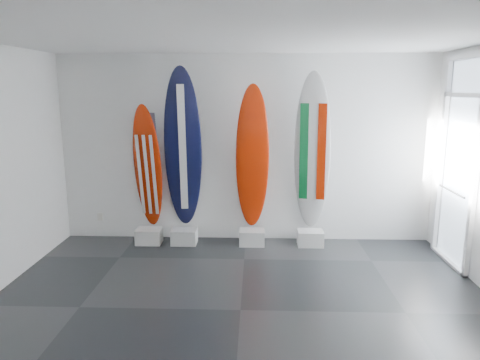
{
  "coord_description": "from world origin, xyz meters",
  "views": [
    {
      "loc": [
        0.16,
        -4.67,
        2.47
      ],
      "look_at": [
        -0.06,
        1.4,
        1.22
      ],
      "focal_mm": 33.52,
      "sensor_mm": 36.0,
      "label": 1
    }
  ],
  "objects_px": {
    "surfboard_navy": "(183,150)",
    "surfboard_swiss": "(252,158)",
    "surfboard_usa": "(148,167)",
    "surfboard_italy": "(312,153)"
  },
  "relations": [
    {
      "from": "surfboard_navy",
      "to": "surfboard_swiss",
      "type": "distance_m",
      "value": 1.1
    },
    {
      "from": "surfboard_usa",
      "to": "surfboard_italy",
      "type": "height_order",
      "value": "surfboard_italy"
    },
    {
      "from": "surfboard_usa",
      "to": "surfboard_italy",
      "type": "bearing_deg",
      "value": 7.22
    },
    {
      "from": "surfboard_usa",
      "to": "surfboard_navy",
      "type": "xyz_separation_m",
      "value": [
        0.57,
        0.0,
        0.28
      ]
    },
    {
      "from": "surfboard_italy",
      "to": "surfboard_swiss",
      "type": "bearing_deg",
      "value": -169.14
    },
    {
      "from": "surfboard_navy",
      "to": "surfboard_italy",
      "type": "height_order",
      "value": "surfboard_navy"
    },
    {
      "from": "surfboard_navy",
      "to": "surfboard_italy",
      "type": "xyz_separation_m",
      "value": [
        2.02,
        0.0,
        -0.03
      ]
    },
    {
      "from": "surfboard_swiss",
      "to": "surfboard_navy",
      "type": "bearing_deg",
      "value": 177.87
    },
    {
      "from": "surfboard_usa",
      "to": "surfboard_navy",
      "type": "distance_m",
      "value": 0.64
    },
    {
      "from": "surfboard_swiss",
      "to": "surfboard_italy",
      "type": "xyz_separation_m",
      "value": [
        0.93,
        0.0,
        0.09
      ]
    }
  ]
}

